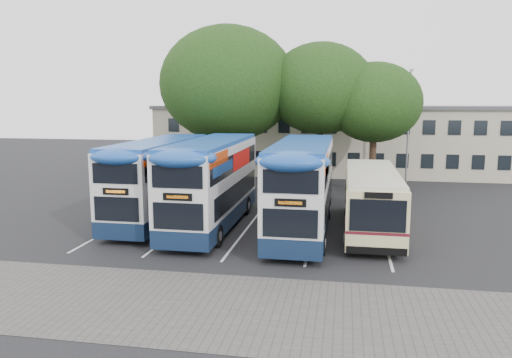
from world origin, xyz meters
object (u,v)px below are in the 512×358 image
object	(u,v)px
tree_right	(375,103)
bus_dd_mid	(212,179)
tree_left	(228,84)
bus_dd_left	(160,176)
tree_mid	(321,89)
bus_single	(371,197)
bus_dd_right	(302,183)
lamp_post	(409,122)

from	to	relation	value
tree_right	bus_dd_mid	bearing A→B (deg)	-127.19
tree_left	bus_dd_mid	size ratio (longest dim) A/B	1.10
bus_dd_left	bus_dd_mid	size ratio (longest dim) A/B	0.97
tree_mid	bus_dd_left	distance (m)	14.84
tree_mid	bus_dd_left	bearing A→B (deg)	-126.80
bus_single	bus_dd_left	bearing A→B (deg)	179.07
tree_right	bus_dd_left	xyz separation A→B (m)	(-12.21, -10.78, -4.06)
tree_left	tree_mid	bearing A→B (deg)	2.56
tree_left	bus_dd_right	xyz separation A→B (m)	(6.75, -12.16, -5.36)
tree_mid	bus_dd_mid	size ratio (longest dim) A/B	0.98
bus_single	lamp_post	bearing A→B (deg)	76.49
tree_left	tree_mid	world-z (taller)	tree_left
tree_left	tree_right	xyz separation A→B (m)	(10.82, -0.08, -1.38)
tree_mid	bus_dd_mid	xyz separation A→B (m)	(-5.04, -12.10, -4.99)
bus_dd_left	tree_mid	bearing A→B (deg)	53.20
tree_left	bus_single	bearing A→B (deg)	-47.18
bus_single	bus_dd_right	bearing A→B (deg)	-162.30
tree_left	tree_right	bearing A→B (deg)	-0.41
tree_mid	bus_single	size ratio (longest dim) A/B	1.04
tree_right	tree_mid	bearing A→B (deg)	174.25
tree_left	bus_dd_left	world-z (taller)	tree_left
tree_mid	tree_right	world-z (taller)	tree_mid
lamp_post	tree_right	bearing A→B (deg)	-133.14
tree_mid	bus_dd_right	bearing A→B (deg)	-91.02
tree_mid	tree_right	distance (m)	4.00
tree_left	bus_dd_left	size ratio (longest dim) A/B	1.13
lamp_post	bus_single	xyz separation A→B (m)	(-3.35, -13.92, -3.31)
lamp_post	bus_dd_mid	world-z (taller)	lamp_post
lamp_post	tree_mid	distance (m)	7.51
tree_mid	tree_right	size ratio (longest dim) A/B	1.16
bus_dd_left	bus_dd_right	distance (m)	8.24
bus_dd_right	bus_single	size ratio (longest dim) A/B	1.06
bus_dd_right	lamp_post	bearing A→B (deg)	65.54
tree_mid	tree_left	bearing A→B (deg)	-177.44
tree_mid	bus_dd_right	size ratio (longest dim) A/B	0.98
bus_dd_left	bus_dd_right	size ratio (longest dim) A/B	0.97
lamp_post	bus_dd_left	world-z (taller)	lamp_post
bus_dd_mid	tree_mid	bearing A→B (deg)	67.40
tree_mid	bus_dd_right	world-z (taller)	tree_mid
tree_right	bus_dd_right	distance (m)	13.36
bus_dd_mid	bus_dd_right	world-z (taller)	bus_dd_right
tree_left	bus_dd_mid	world-z (taller)	tree_left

